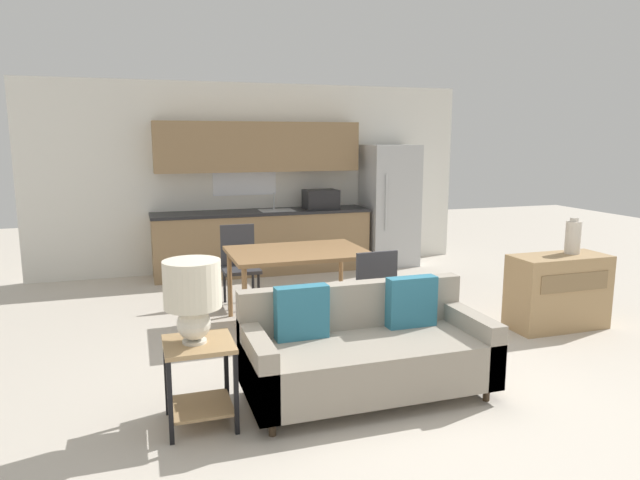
{
  "coord_description": "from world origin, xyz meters",
  "views": [
    {
      "loc": [
        -1.72,
        -3.65,
        1.92
      ],
      "look_at": [
        -0.04,
        1.5,
        0.95
      ],
      "focal_mm": 32.0,
      "sensor_mm": 36.0,
      "label": 1
    }
  ],
  "objects_px": {
    "side_table": "(200,369)",
    "credenza": "(558,292)",
    "couch": "(365,351)",
    "dining_chair_far_left": "(240,262)",
    "vase": "(573,237)",
    "dining_chair_near_right": "(371,294)",
    "refrigerator": "(389,205)",
    "table_lamp": "(193,292)",
    "dining_table": "(298,257)"
  },
  "relations": [
    {
      "from": "side_table",
      "to": "credenza",
      "type": "height_order",
      "value": "credenza"
    },
    {
      "from": "couch",
      "to": "dining_chair_far_left",
      "type": "distance_m",
      "value": 2.73
    },
    {
      "from": "side_table",
      "to": "vase",
      "type": "xyz_separation_m",
      "value": [
        3.89,
        0.97,
        0.54
      ]
    },
    {
      "from": "couch",
      "to": "side_table",
      "type": "bearing_deg",
      "value": -175.4
    },
    {
      "from": "dining_chair_far_left",
      "to": "dining_chair_near_right",
      "type": "xyz_separation_m",
      "value": [
        0.9,
        -1.78,
        0.0
      ]
    },
    {
      "from": "refrigerator",
      "to": "vase",
      "type": "relative_size",
      "value": 4.94
    },
    {
      "from": "couch",
      "to": "dining_chair_far_left",
      "type": "height_order",
      "value": "dining_chair_far_left"
    },
    {
      "from": "refrigerator",
      "to": "dining_chair_near_right",
      "type": "height_order",
      "value": "refrigerator"
    },
    {
      "from": "refrigerator",
      "to": "table_lamp",
      "type": "xyz_separation_m",
      "value": [
        -3.36,
        -4.21,
        0.02
      ]
    },
    {
      "from": "credenza",
      "to": "dining_chair_near_right",
      "type": "height_order",
      "value": "dining_chair_near_right"
    },
    {
      "from": "dining_chair_far_left",
      "to": "dining_chair_near_right",
      "type": "relative_size",
      "value": 1.0
    },
    {
      "from": "dining_table",
      "to": "dining_chair_far_left",
      "type": "relative_size",
      "value": 1.52
    },
    {
      "from": "credenza",
      "to": "couch",
      "type": "bearing_deg",
      "value": -161.6
    },
    {
      "from": "dining_chair_far_left",
      "to": "credenza",
      "type": "bearing_deg",
      "value": -32.02
    },
    {
      "from": "side_table",
      "to": "dining_chair_far_left",
      "type": "distance_m",
      "value": 2.89
    },
    {
      "from": "refrigerator",
      "to": "dining_table",
      "type": "relative_size",
      "value": 1.3
    },
    {
      "from": "credenza",
      "to": "dining_chair_far_left",
      "type": "relative_size",
      "value": 1.08
    },
    {
      "from": "dining_table",
      "to": "dining_chair_near_right",
      "type": "height_order",
      "value": "dining_chair_near_right"
    },
    {
      "from": "vase",
      "to": "refrigerator",
      "type": "bearing_deg",
      "value": 99.59
    },
    {
      "from": "dining_chair_far_left",
      "to": "side_table",
      "type": "bearing_deg",
      "value": -105.02
    },
    {
      "from": "dining_chair_near_right",
      "to": "side_table",
      "type": "bearing_deg",
      "value": 28.11
    },
    {
      "from": "side_table",
      "to": "table_lamp",
      "type": "distance_m",
      "value": 0.54
    },
    {
      "from": "dining_table",
      "to": "table_lamp",
      "type": "distance_m",
      "value": 2.27
    },
    {
      "from": "dining_table",
      "to": "table_lamp",
      "type": "xyz_separation_m",
      "value": [
        -1.24,
        -1.88,
        0.22
      ]
    },
    {
      "from": "table_lamp",
      "to": "vase",
      "type": "xyz_separation_m",
      "value": [
        3.91,
        0.97,
        -0.0
      ]
    },
    {
      "from": "credenza",
      "to": "dining_chair_far_left",
      "type": "height_order",
      "value": "dining_chair_far_left"
    },
    {
      "from": "vase",
      "to": "couch",
      "type": "bearing_deg",
      "value": -161.82
    },
    {
      "from": "dining_chair_far_left",
      "to": "vase",
      "type": "bearing_deg",
      "value": -29.8
    },
    {
      "from": "credenza",
      "to": "refrigerator",
      "type": "bearing_deg",
      "value": 96.32
    },
    {
      "from": "dining_table",
      "to": "table_lamp",
      "type": "relative_size",
      "value": 2.52
    },
    {
      "from": "table_lamp",
      "to": "credenza",
      "type": "height_order",
      "value": "table_lamp"
    },
    {
      "from": "vase",
      "to": "dining_chair_near_right",
      "type": "bearing_deg",
      "value": 178.96
    },
    {
      "from": "couch",
      "to": "credenza",
      "type": "distance_m",
      "value": 2.6
    },
    {
      "from": "refrigerator",
      "to": "side_table",
      "type": "distance_m",
      "value": 5.4
    },
    {
      "from": "vase",
      "to": "table_lamp",
      "type": "bearing_deg",
      "value": -166.04
    },
    {
      "from": "dining_chair_far_left",
      "to": "dining_chair_near_right",
      "type": "bearing_deg",
      "value": -62.68
    },
    {
      "from": "vase",
      "to": "dining_chair_near_right",
      "type": "distance_m",
      "value": 2.26
    },
    {
      "from": "dining_table",
      "to": "vase",
      "type": "xyz_separation_m",
      "value": [
        2.67,
        -0.91,
        0.21
      ]
    },
    {
      "from": "dining_table",
      "to": "couch",
      "type": "distance_m",
      "value": 1.82
    },
    {
      "from": "credenza",
      "to": "table_lamp",
      "type": "bearing_deg",
      "value": -166.1
    },
    {
      "from": "dining_table",
      "to": "couch",
      "type": "bearing_deg",
      "value": -89.42
    },
    {
      "from": "table_lamp",
      "to": "credenza",
      "type": "relative_size",
      "value": 0.56
    },
    {
      "from": "table_lamp",
      "to": "dining_chair_near_right",
      "type": "distance_m",
      "value": 2.02
    },
    {
      "from": "side_table",
      "to": "dining_chair_near_right",
      "type": "xyz_separation_m",
      "value": [
        1.67,
        1.01,
        0.11
      ]
    },
    {
      "from": "vase",
      "to": "credenza",
      "type": "bearing_deg",
      "value": -164.85
    },
    {
      "from": "vase",
      "to": "dining_table",
      "type": "bearing_deg",
      "value": 161.17
    },
    {
      "from": "credenza",
      "to": "dining_chair_far_left",
      "type": "xyz_separation_m",
      "value": [
        -2.93,
        1.87,
        0.12
      ]
    },
    {
      "from": "refrigerator",
      "to": "vase",
      "type": "height_order",
      "value": "refrigerator"
    },
    {
      "from": "table_lamp",
      "to": "credenza",
      "type": "bearing_deg",
      "value": 13.9
    },
    {
      "from": "dining_table",
      "to": "dining_chair_far_left",
      "type": "height_order",
      "value": "dining_chair_far_left"
    }
  ]
}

